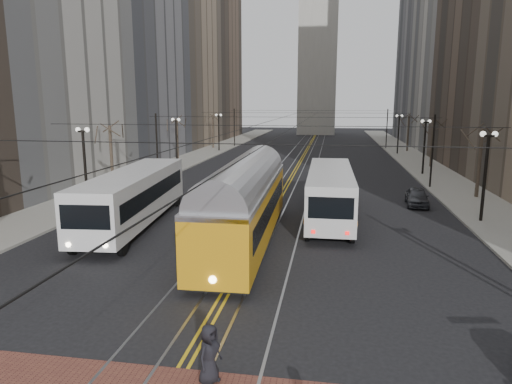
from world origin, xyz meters
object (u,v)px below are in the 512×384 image
(sedan_silver, at_px, (335,173))
(pedestrian_a, at_px, (209,354))
(streetcar, at_px, (245,211))
(transit_bus, at_px, (134,199))
(rear_bus, at_px, (330,195))
(sedan_grey, at_px, (417,197))
(cargo_van, at_px, (329,212))

(sedan_silver, distance_m, pedestrian_a, 35.09)
(streetcar, distance_m, pedestrian_a, 12.92)
(transit_bus, bearing_deg, rear_bus, 11.92)
(sedan_grey, height_order, sedan_silver, sedan_silver)
(streetcar, xyz_separation_m, sedan_grey, (11.00, 11.27, -1.15))
(sedan_grey, bearing_deg, cargo_van, -124.38)
(rear_bus, bearing_deg, pedestrian_a, -100.09)
(sedan_grey, bearing_deg, transit_bus, -149.79)
(streetcar, xyz_separation_m, rear_bus, (4.54, 6.02, -0.15))
(streetcar, relative_size, sedan_silver, 3.64)
(sedan_silver, bearing_deg, pedestrian_a, -91.95)
(streetcar, relative_size, cargo_van, 2.93)
(rear_bus, relative_size, pedestrian_a, 7.48)
(cargo_van, relative_size, sedan_grey, 1.35)
(transit_bus, relative_size, sedan_silver, 3.24)
(cargo_van, height_order, sedan_grey, cargo_van)
(transit_bus, bearing_deg, sedan_grey, 20.63)
(sedan_grey, relative_size, sedan_silver, 0.92)
(rear_bus, distance_m, sedan_grey, 8.39)
(sedan_grey, bearing_deg, sedan_silver, 123.41)
(transit_bus, height_order, streetcar, streetcar)
(sedan_silver, bearing_deg, streetcar, -98.88)
(sedan_grey, xyz_separation_m, pedestrian_a, (-9.54, -24.07, 0.20))
(pedestrian_a, bearing_deg, cargo_van, 12.24)
(sedan_grey, relative_size, pedestrian_a, 2.28)
(pedestrian_a, bearing_deg, streetcar, 29.53)
(transit_bus, height_order, sedan_grey, transit_bus)
(cargo_van, distance_m, sedan_silver, 18.96)
(transit_bus, height_order, rear_bus, transit_bus)
(sedan_silver, bearing_deg, rear_bus, -87.75)
(cargo_van, xyz_separation_m, pedestrian_a, (-3.04, -15.96, -0.30))
(streetcar, bearing_deg, cargo_van, 33.65)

